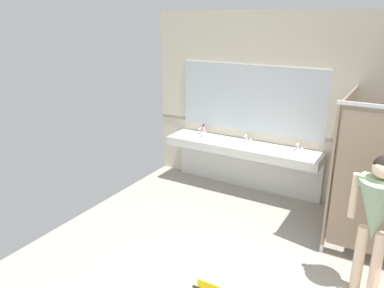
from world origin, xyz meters
name	(u,v)px	position (x,y,z in m)	size (l,w,h in m)	color
wall_back	(370,117)	(0.00, 3.12, 1.46)	(7.09, 0.12, 2.93)	beige
wall_back_tile_band	(365,145)	(0.00, 3.06, 1.05)	(7.09, 0.01, 0.06)	#9E937F
vanity_counter	(243,156)	(-1.80, 2.85, 0.62)	(2.58, 0.55, 0.96)	silver
mirror_panel	(250,99)	(-1.80, 3.05, 1.55)	(2.48, 0.02, 1.10)	silver
person_standing	(376,211)	(0.35, 1.13, 0.98)	(0.53, 0.50, 1.57)	beige
soap_dispenser	(203,130)	(-2.61, 2.93, 0.92)	(0.07, 0.07, 0.18)	#D899B2
paper_cup	(202,136)	(-2.50, 2.71, 0.90)	(0.07, 0.07, 0.11)	white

